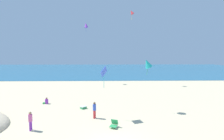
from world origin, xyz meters
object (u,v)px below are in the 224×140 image
Objects in this scene: person_2 at (46,101)px; person_4 at (30,120)px; person_1 at (94,109)px; kite_blue at (104,72)px; kite_purple at (86,25)px; kite_red at (132,12)px; kite_teal at (147,63)px; cooler_box at (83,107)px; beach_chair_near_camera at (114,124)px.

person_4 is at bearing 96.61° from person_2.
person_1 is 0.75× the size of kite_blue.
person_4 is 23.62m from kite_purple.
kite_red reaches higher than kite_purple.
kite_teal is (9.38, 4.12, 3.86)m from person_4.
cooler_box is 20.85m from kite_red.
kite_blue is at bearing 36.04° from person_1.
kite_teal reaches higher than person_1.
kite_teal reaches higher than person_2.
kite_teal is (10.72, -2.62, 4.39)m from person_2.
person_4 is 0.85× the size of kite_teal.
cooler_box is 7.80m from kite_teal.
person_2 is 8.79m from kite_blue.
kite_teal is (4.95, 1.84, 3.84)m from person_1.
person_2 is (-7.40, 6.35, 0.01)m from beach_chair_near_camera.
cooler_box is 4.79m from person_2.
person_4 is at bearing -156.30° from kite_teal.
kite_teal is 0.90× the size of kite_red.
kite_purple is at bearing 96.06° from cooler_box.
kite_teal reaches higher than cooler_box.
kite_blue is (0.83, 0.01, 3.19)m from person_1.
kite_red is at bearing -111.44° from person_4.
person_1 is 1.02× the size of person_4.
person_1 reaches higher than beach_chair_near_camera.
kite_purple reaches higher than person_4.
kite_red is (5.51, 17.31, 12.43)m from person_1.
person_2 is at bearing -100.57° from kite_purple.
kite_red reaches higher than kite_teal.
kite_red is at bearing -10.54° from kite_purple.
kite_blue is at bearing -50.34° from cooler_box.
kite_purple is (-1.73, 16.27, 11.05)m from cooler_box.
kite_teal is at bearing -150.82° from person_4.
kite_purple is at bearing -147.01° from beach_chair_near_camera.
person_4 is 6.58m from kite_blue.
kite_purple is (-3.07, 18.90, 10.35)m from person_1.
kite_red is at bearing 87.93° from kite_teal.
cooler_box is 5.17m from kite_blue.
kite_blue is at bearing -150.97° from person_4.
person_1 is 1.97× the size of person_2.
person_2 is 11.88m from kite_teal.
person_1 is 0.78× the size of kite_red.
cooler_box is at bearing -116.66° from person_4.
kite_blue is at bearing -156.11° from kite_teal.
kite_purple is at bearing 169.46° from kite_red.
person_4 reaches higher than cooler_box.
kite_purple reaches higher than person_2.
kite_purple is at bearing 115.19° from kite_teal.
cooler_box is 0.96× the size of person_2.
person_2 is (-5.77, 4.46, -0.55)m from person_1.
kite_purple reaches higher than kite_blue.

